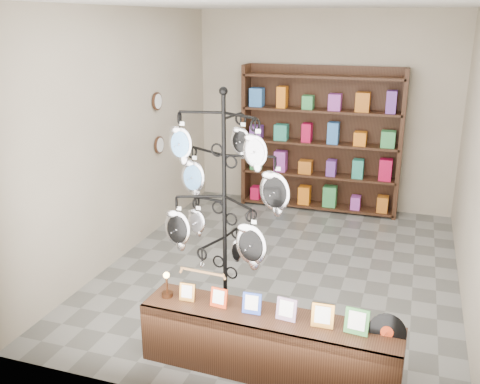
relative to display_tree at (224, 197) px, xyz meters
name	(u,v)px	position (x,y,z in m)	size (l,w,h in m)	color
ground	(282,268)	(0.21, 1.42, -1.34)	(5.00, 5.00, 0.00)	slate
room_envelope	(286,115)	(0.21, 1.42, 0.52)	(5.00, 5.00, 5.00)	#B4A991
display_tree	(224,197)	(0.00, 0.00, 0.00)	(1.18, 1.10, 2.31)	black
front_shelf	(268,344)	(0.58, -0.53, -1.07)	(2.18, 0.52, 0.77)	black
back_shelving	(320,144)	(0.21, 3.71, -0.31)	(2.42, 0.36, 2.20)	black
wall_clocks	(158,123)	(-1.76, 2.22, 0.16)	(0.03, 0.24, 0.84)	black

